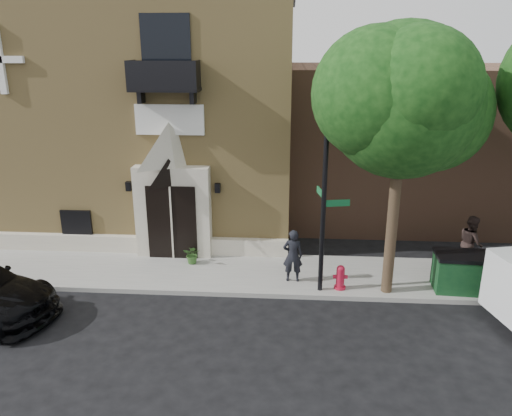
{
  "coord_description": "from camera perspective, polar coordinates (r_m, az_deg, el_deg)",
  "views": [
    {
      "loc": [
        2.98,
        -13.38,
        7.27
      ],
      "look_at": [
        1.93,
        2.0,
        2.2
      ],
      "focal_mm": 35.0,
      "sensor_mm": 36.0,
      "label": 1
    }
  ],
  "objects": [
    {
      "name": "planter",
      "position": [
        17.16,
        -7.24,
        -5.28
      ],
      "size": [
        0.65,
        0.59,
        0.65
      ],
      "primitive_type": "imported",
      "rotation": [
        0.0,
        0.0,
        -0.15
      ],
      "color": "#325D25",
      "rests_on": "sidewalk"
    },
    {
      "name": "neighbour_building",
      "position": [
        24.47,
        25.67,
        6.85
      ],
      "size": [
        18.0,
        8.0,
        6.4
      ],
      "primitive_type": "cube",
      "color": "brown",
      "rests_on": "ground"
    },
    {
      "name": "sidewalk",
      "position": [
        16.65,
        -3.33,
        -7.43
      ],
      "size": [
        42.0,
        3.0,
        0.15
      ],
      "primitive_type": "cube",
      "color": "gray",
      "rests_on": "ground"
    },
    {
      "name": "pedestrian_near",
      "position": [
        15.65,
        4.22,
        -5.45
      ],
      "size": [
        0.63,
        0.42,
        1.7
      ],
      "primitive_type": "imported",
      "rotation": [
        0.0,
        0.0,
        3.16
      ],
      "color": "black",
      "rests_on": "sidewalk"
    },
    {
      "name": "street_sign",
      "position": [
        14.52,
        7.78,
        0.27
      ],
      "size": [
        0.94,
        0.84,
        5.33
      ],
      "rotation": [
        0.0,
        0.0,
        0.19
      ],
      "color": "black",
      "rests_on": "sidewalk"
    },
    {
      "name": "dumpster",
      "position": [
        16.4,
        22.73,
        -6.76
      ],
      "size": [
        1.85,
        1.12,
        1.17
      ],
      "rotation": [
        0.0,
        0.0,
        -0.06
      ],
      "color": "#0E351A",
      "rests_on": "sidewalk"
    },
    {
      "name": "street_tree_left",
      "position": [
        14.13,
        16.69,
        11.77
      ],
      "size": [
        4.97,
        4.38,
        7.77
      ],
      "color": "#38281C",
      "rests_on": "sidewalk"
    },
    {
      "name": "ground",
      "position": [
        15.52,
        -7.75,
        -9.91
      ],
      "size": [
        120.0,
        120.0,
        0.0
      ],
      "primitive_type": "plane",
      "color": "black",
      "rests_on": "ground"
    },
    {
      "name": "fire_hydrant",
      "position": [
        15.53,
        9.61,
        -7.8
      ],
      "size": [
        0.44,
        0.35,
        0.77
      ],
      "color": "#A9122C",
      "rests_on": "sidewalk"
    },
    {
      "name": "church",
      "position": [
        22.31,
        -11.85,
        11.04
      ],
      "size": [
        12.2,
        11.01,
        9.3
      ],
      "color": "tan",
      "rests_on": "ground"
    },
    {
      "name": "pedestrian_far",
      "position": [
        17.92,
        23.35,
        -3.63
      ],
      "size": [
        0.7,
        0.9,
        1.82
      ],
      "primitive_type": "imported",
      "rotation": [
        0.0,
        0.0,
        1.59
      ],
      "color": "#2E211F",
      "rests_on": "sidewalk"
    }
  ]
}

